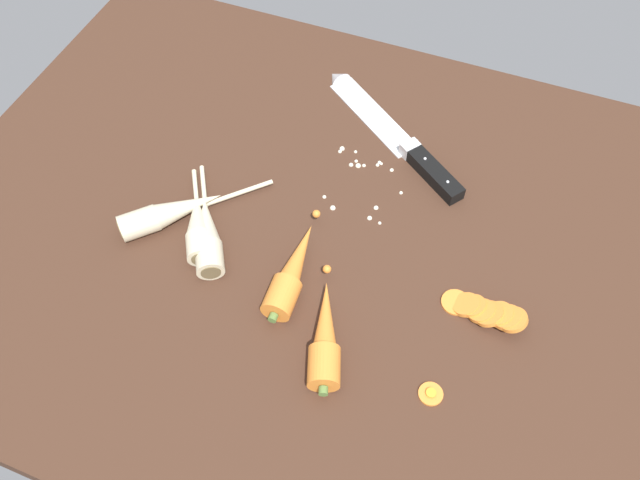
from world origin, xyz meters
The scene contains 10 objects.
ground_plane centered at (0.00, 0.00, -2.00)cm, with size 120.00×90.00×4.00cm, color #42281C.
chefs_knife centered at (2.09, 23.55, 0.65)cm, with size 30.13×23.02×4.18cm.
whole_carrot centered at (-1.47, -8.76, 2.10)cm, with size 4.94×19.25×4.20cm.
whole_carrot_second centered at (6.36, -16.40, 2.10)cm, with size 8.90×18.07×4.20cm.
parsnip_front centered at (-15.37, -7.33, 1.98)cm, with size 12.60×18.70×4.00cm.
parsnip_mid_left centered at (-17.16, -6.65, 1.98)cm, with size 11.08×16.06×4.00cm.
parsnip_mid_right centered at (-22.14, -5.70, 1.98)cm, with size 18.16×18.69×4.00cm.
carrot_slice_stack centered at (24.95, -4.53, 1.22)cm, with size 11.68×4.97×3.80cm.
carrot_slice_stray_near centered at (21.34, -18.10, 0.36)cm, with size 3.18×3.18×0.70cm.
mince_crumbs centered at (0.93, 12.21, 0.37)cm, with size 12.41×12.82×0.88cm.
Camera 1 is at (20.07, -53.02, 79.91)cm, focal length 37.28 mm.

